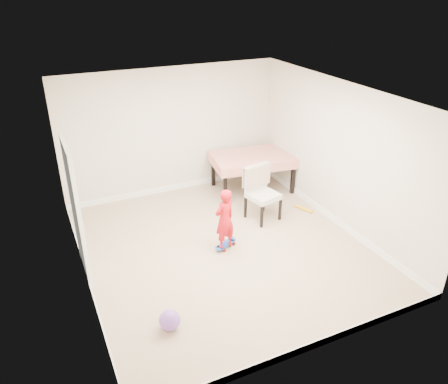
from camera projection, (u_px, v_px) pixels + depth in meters
name	position (u px, v px, depth m)	size (l,w,h in m)	color
ground	(224.00, 248.00, 7.40)	(5.00, 5.00, 0.00)	tan
ceiling	(224.00, 97.00, 6.25)	(4.50, 5.00, 0.04)	white
wall_back	(172.00, 132.00, 8.84)	(4.50, 0.04, 2.60)	beige
wall_front	(318.00, 263.00, 4.81)	(4.50, 0.04, 2.60)	beige
wall_left	(76.00, 207.00, 5.98)	(0.04, 5.00, 2.60)	beige
wall_right	(339.00, 156.00, 7.66)	(0.04, 5.00, 2.60)	beige
door	(77.00, 215.00, 6.35)	(0.10, 0.94, 2.11)	white
baseboard_back	(175.00, 187.00, 9.40)	(4.50, 0.02, 0.12)	white
baseboard_front	(309.00, 347.00, 5.35)	(4.50, 0.02, 0.12)	white
baseboard_left	(88.00, 280.00, 6.53)	(0.02, 5.00, 0.12)	white
baseboard_right	(331.00, 217.00, 8.22)	(0.02, 5.00, 0.12)	white
dining_table	(252.00, 172.00, 9.27)	(1.68, 1.06, 0.79)	#B41809
dining_chair	(263.00, 194.00, 8.07)	(0.56, 0.64, 1.03)	silver
skateboard	(226.00, 245.00, 7.41)	(0.49, 0.18, 0.07)	blue
child	(225.00, 221.00, 7.14)	(0.39, 0.26, 1.08)	red
balloon	(170.00, 320.00, 5.66)	(0.28, 0.28, 0.28)	#8252C6
foam_toy	(303.00, 209.00, 8.58)	(0.06, 0.06, 0.40)	gold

